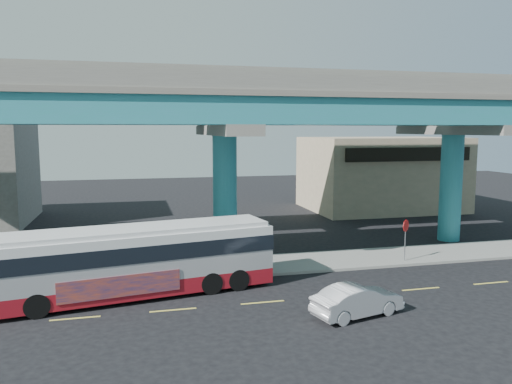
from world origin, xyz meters
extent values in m
plane|color=black|center=(0.00, 0.00, 0.00)|extent=(120.00, 120.00, 0.00)
cube|color=gray|center=(0.00, 5.50, 0.07)|extent=(70.00, 4.00, 0.15)
cube|color=#D8C64C|center=(-8.00, -0.30, 0.01)|extent=(2.00, 0.12, 0.01)
cube|color=#D8C64C|center=(-4.00, -0.30, 0.01)|extent=(2.00, 0.12, 0.01)
cube|color=#D8C64C|center=(0.00, -0.30, 0.01)|extent=(2.00, 0.12, 0.01)
cube|color=#D8C64C|center=(4.00, -0.30, 0.01)|extent=(2.00, 0.12, 0.01)
cube|color=#D8C64C|center=(8.00, -0.30, 0.01)|extent=(2.00, 0.12, 0.01)
cube|color=#D8C64C|center=(12.00, -0.30, 0.01)|extent=(2.00, 0.12, 0.01)
cylinder|color=teal|center=(0.00, 9.00, 3.70)|extent=(1.50, 1.50, 7.40)
cube|color=gray|center=(0.00, 9.00, 7.70)|extent=(2.00, 12.00, 0.60)
cube|color=gray|center=(0.00, 12.50, 8.60)|extent=(1.80, 5.00, 1.20)
cylinder|color=teal|center=(16.00, 9.00, 3.70)|extent=(1.50, 1.50, 7.40)
cube|color=gray|center=(16.00, 9.00, 7.70)|extent=(2.00, 12.00, 0.60)
cube|color=gray|center=(16.00, 12.50, 8.60)|extent=(1.80, 5.00, 1.20)
cube|color=teal|center=(0.00, 5.50, 8.70)|extent=(52.00, 5.00, 1.40)
cube|color=gray|center=(0.00, 5.50, 9.55)|extent=(52.00, 5.40, 0.30)
cube|color=gray|center=(0.00, 3.00, 10.10)|extent=(52.00, 0.25, 0.80)
cube|color=gray|center=(0.00, 8.00, 10.10)|extent=(52.00, 0.25, 0.80)
cube|color=teal|center=(0.00, 12.50, 9.90)|extent=(52.00, 5.00, 1.40)
cube|color=gray|center=(0.00, 12.50, 10.75)|extent=(52.00, 5.40, 0.30)
cube|color=gray|center=(0.00, 10.00, 11.30)|extent=(52.00, 0.25, 0.80)
cube|color=gray|center=(0.00, 15.00, 11.30)|extent=(52.00, 0.25, 0.80)
cube|color=tan|center=(18.00, 23.00, 3.50)|extent=(14.00, 10.00, 7.00)
cube|color=black|center=(18.00, 17.90, 5.60)|extent=(12.00, 0.25, 1.20)
cube|color=maroon|center=(-5.37, 2.06, 0.58)|extent=(12.89, 4.81, 0.74)
cube|color=#A9A9AE|center=(-5.37, 2.06, 1.74)|extent=(12.89, 4.81, 1.58)
cube|color=black|center=(-5.37, 2.06, 2.26)|extent=(12.96, 4.87, 0.74)
cube|color=silver|center=(-5.37, 2.06, 2.84)|extent=(12.89, 4.81, 0.42)
cube|color=silver|center=(-5.37, 2.06, 3.15)|extent=(12.46, 4.49, 0.21)
cube|color=black|center=(0.86, 3.15, 2.10)|extent=(0.48, 2.41, 1.26)
cube|color=navy|center=(-6.18, 0.53, 0.97)|extent=(5.19, 0.95, 0.95)
cylinder|color=black|center=(-9.52, 0.11, 0.53)|extent=(1.09, 0.49, 1.05)
cylinder|color=black|center=(-9.93, 2.49, 0.53)|extent=(1.09, 0.49, 1.05)
cylinder|color=black|center=(-2.06, 1.41, 0.53)|extent=(1.09, 0.49, 1.05)
cylinder|color=black|center=(-2.47, 3.79, 0.53)|extent=(1.09, 0.49, 1.05)
cylinder|color=black|center=(-0.71, 1.64, 0.53)|extent=(1.09, 0.49, 1.05)
cylinder|color=black|center=(-1.13, 4.03, 0.53)|extent=(1.09, 0.49, 1.05)
imported|color=#B9B8BE|center=(3.44, -2.80, 0.66)|extent=(3.33, 4.69, 1.32)
imported|color=#333339|center=(-8.70, 5.69, 0.86)|extent=(1.74, 4.20, 1.42)
cylinder|color=gray|center=(9.73, 4.20, 1.21)|extent=(0.06, 0.06, 2.12)
cylinder|color=#B20A0A|center=(9.73, 4.17, 2.23)|extent=(0.62, 0.44, 0.73)
camera|label=1|loc=(-5.48, -21.27, 7.73)|focal=35.00mm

